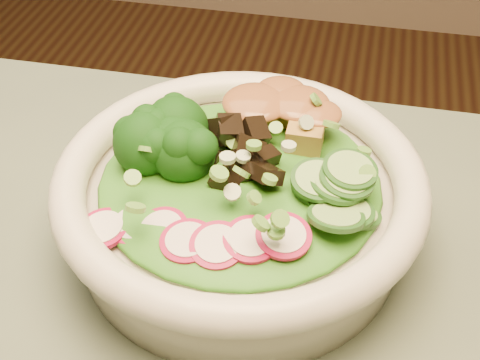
# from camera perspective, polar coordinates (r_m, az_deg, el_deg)

# --- Properties ---
(salad_bowl) EXTENTS (0.25, 0.25, 0.07)m
(salad_bowl) POSITION_cam_1_polar(r_m,az_deg,el_deg) (0.45, 0.00, -1.81)
(salad_bowl) COLOR silver
(salad_bowl) RESTS_ON dining_table
(lettuce_bed) EXTENTS (0.19, 0.19, 0.02)m
(lettuce_bed) POSITION_cam_1_polar(r_m,az_deg,el_deg) (0.44, 0.00, 0.10)
(lettuce_bed) COLOR #236415
(lettuce_bed) RESTS_ON salad_bowl
(broccoli_florets) EXTENTS (0.09, 0.09, 0.04)m
(broccoli_florets) POSITION_cam_1_polar(r_m,az_deg,el_deg) (0.45, -6.90, 3.15)
(broccoli_florets) COLOR black
(broccoli_florets) RESTS_ON salad_bowl
(radish_slices) EXTENTS (0.11, 0.07, 0.02)m
(radish_slices) POSITION_cam_1_polar(r_m,az_deg,el_deg) (0.39, -3.05, -4.99)
(radish_slices) COLOR maroon
(radish_slices) RESTS_ON salad_bowl
(cucumber_slices) EXTENTS (0.08, 0.08, 0.03)m
(cucumber_slices) POSITION_cam_1_polar(r_m,az_deg,el_deg) (0.41, 7.54, -0.97)
(cucumber_slices) COLOR #95C06A
(cucumber_slices) RESTS_ON salad_bowl
(mushroom_heap) EXTENTS (0.08, 0.08, 0.04)m
(mushroom_heap) POSITION_cam_1_polar(r_m,az_deg,el_deg) (0.44, 0.56, 2.20)
(mushroom_heap) COLOR black
(mushroom_heap) RESTS_ON salad_bowl
(tofu_cubes) EXTENTS (0.10, 0.08, 0.03)m
(tofu_cubes) POSITION_cam_1_polar(r_m,az_deg,el_deg) (0.47, 2.87, 5.24)
(tofu_cubes) COLOR olive
(tofu_cubes) RESTS_ON salad_bowl
(peanut_sauce) EXTENTS (0.06, 0.05, 0.01)m
(peanut_sauce) POSITION_cam_1_polar(r_m,az_deg,el_deg) (0.46, 2.92, 6.43)
(peanut_sauce) COLOR brown
(peanut_sauce) RESTS_ON tofu_cubes
(scallion_garnish) EXTENTS (0.18, 0.18, 0.02)m
(scallion_garnish) POSITION_cam_1_polar(r_m,az_deg,el_deg) (0.42, 0.00, 2.30)
(scallion_garnish) COLOR #61A239
(scallion_garnish) RESTS_ON salad_bowl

